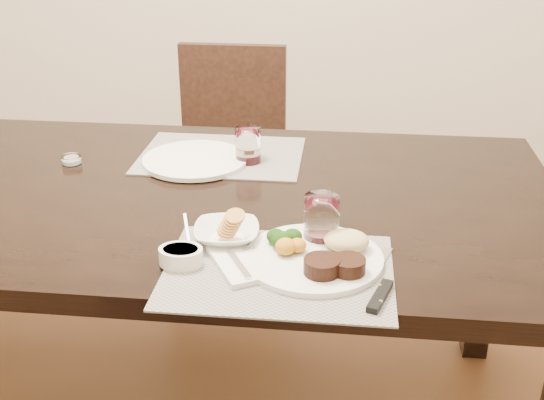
# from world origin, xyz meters

# --- Properties ---
(dining_table) EXTENTS (2.00, 1.00, 0.75)m
(dining_table) POSITION_xyz_m (0.00, 0.00, 0.67)
(dining_table) COLOR black
(dining_table) RESTS_ON ground
(chair_far) EXTENTS (0.42, 0.42, 0.90)m
(chair_far) POSITION_xyz_m (0.00, 0.93, 0.50)
(chair_far) COLOR black
(chair_far) RESTS_ON ground
(placemat_near) EXTENTS (0.46, 0.34, 0.00)m
(placemat_near) POSITION_xyz_m (0.33, -0.37, 0.75)
(placemat_near) COLOR gray
(placemat_near) RESTS_ON dining_table
(placemat_far) EXTENTS (0.46, 0.34, 0.00)m
(placemat_far) POSITION_xyz_m (0.10, 0.25, 0.75)
(placemat_far) COLOR gray
(placemat_far) RESTS_ON dining_table
(dinner_plate) EXTENTS (0.29, 0.29, 0.05)m
(dinner_plate) POSITION_xyz_m (0.41, -0.33, 0.77)
(dinner_plate) COLOR silver
(dinner_plate) RESTS_ON placemat_near
(napkin_fork) EXTENTS (0.16, 0.19, 0.02)m
(napkin_fork) POSITION_xyz_m (0.25, -0.36, 0.76)
(napkin_fork) COLOR silver
(napkin_fork) RESTS_ON placemat_near
(steak_knife) EXTENTS (0.07, 0.26, 0.01)m
(steak_knife) POSITION_xyz_m (0.53, -0.43, 0.76)
(steak_knife) COLOR silver
(steak_knife) RESTS_ON placemat_near
(cracker_bowl) EXTENTS (0.16, 0.16, 0.06)m
(cracker_bowl) POSITION_xyz_m (0.20, -0.26, 0.77)
(cracker_bowl) COLOR silver
(cracker_bowl) RESTS_ON placemat_near
(sauce_ramekin) EXTENTS (0.09, 0.14, 0.07)m
(sauce_ramekin) POSITION_xyz_m (0.13, -0.37, 0.77)
(sauce_ramekin) COLOR silver
(sauce_ramekin) RESTS_ON placemat_near
(wine_glass_near) EXTENTS (0.08, 0.08, 0.11)m
(wine_glass_near) POSITION_xyz_m (0.41, -0.24, 0.80)
(wine_glass_near) COLOR white
(wine_glass_near) RESTS_ON placemat_near
(far_plate) EXTENTS (0.29, 0.29, 0.01)m
(far_plate) POSITION_xyz_m (0.04, 0.18, 0.76)
(far_plate) COLOR silver
(far_plate) RESTS_ON placemat_far
(wine_glass_far) EXTENTS (0.07, 0.07, 0.10)m
(wine_glass_far) POSITION_xyz_m (0.18, 0.20, 0.80)
(wine_glass_far) COLOR white
(wine_glass_far) RESTS_ON placemat_far
(salt_cellar) EXTENTS (0.05, 0.05, 0.02)m
(salt_cellar) POSITION_xyz_m (-0.31, 0.14, 0.76)
(salt_cellar) COLOR white
(salt_cellar) RESTS_ON dining_table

